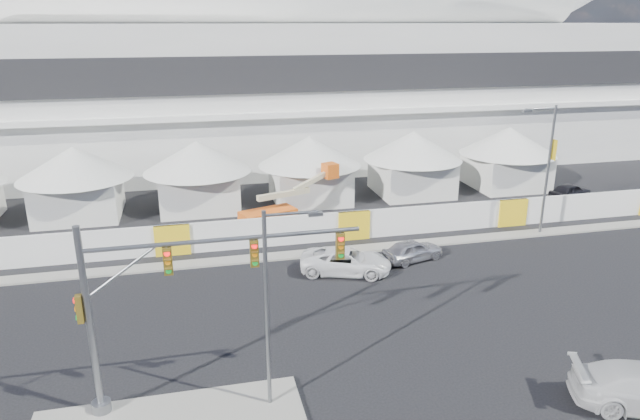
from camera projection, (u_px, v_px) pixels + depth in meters
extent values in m
plane|color=black|center=(314.00, 369.00, 24.48)|extent=(160.00, 160.00, 0.00)
cube|color=gray|center=(551.00, 232.00, 40.34)|extent=(80.00, 1.20, 0.12)
cube|color=silver|center=(302.00, 90.00, 62.81)|extent=(80.00, 24.00, 14.00)
cube|color=black|center=(328.00, 73.00, 50.70)|extent=(68.00, 0.30, 3.20)
cube|color=white|center=(329.00, 113.00, 51.58)|extent=(72.00, 0.80, 0.50)
cube|color=silver|center=(79.00, 197.00, 43.37)|extent=(6.00, 6.00, 3.00)
cone|color=silver|center=(74.00, 162.00, 42.52)|extent=(8.40, 8.40, 2.40)
cube|color=silver|center=(199.00, 189.00, 45.32)|extent=(6.00, 6.00, 3.00)
cone|color=silver|center=(197.00, 156.00, 44.47)|extent=(8.40, 8.40, 2.40)
cube|color=silver|center=(310.00, 182.00, 47.27)|extent=(6.00, 6.00, 3.00)
cone|color=silver|center=(309.00, 151.00, 46.41)|extent=(8.40, 8.40, 2.40)
cube|color=silver|center=(411.00, 176.00, 49.21)|extent=(6.00, 6.00, 3.00)
cone|color=silver|center=(413.00, 145.00, 48.36)|extent=(8.40, 8.40, 2.40)
cube|color=silver|center=(505.00, 170.00, 51.16)|extent=(6.00, 6.00, 3.00)
cone|color=silver|center=(508.00, 141.00, 50.31)|extent=(8.40, 8.40, 2.40)
cube|color=white|center=(353.00, 225.00, 38.86)|extent=(70.00, 0.25, 2.00)
imported|color=#B4B4B9|center=(412.00, 250.00, 35.44)|extent=(2.63, 4.26, 1.36)
imported|color=white|center=(346.00, 261.00, 33.68)|extent=(4.04, 5.85, 1.49)
imported|color=black|center=(570.00, 191.00, 47.55)|extent=(2.97, 4.47, 1.42)
cylinder|color=gray|center=(90.00, 324.00, 20.49)|extent=(0.25, 0.25, 7.47)
cylinder|color=gray|center=(102.00, 406.00, 21.61)|extent=(0.73, 0.73, 0.40)
cylinder|color=gray|center=(226.00, 239.00, 20.70)|extent=(10.04, 0.17, 0.17)
cube|color=#594714|center=(168.00, 261.00, 20.44)|extent=(0.32, 0.22, 1.05)
cube|color=#594714|center=(254.00, 253.00, 21.12)|extent=(0.32, 0.22, 1.05)
cube|color=#594714|center=(340.00, 246.00, 21.83)|extent=(0.32, 0.22, 1.05)
cube|color=#594714|center=(80.00, 309.00, 20.24)|extent=(0.22, 0.32, 1.05)
cylinder|color=slate|center=(267.00, 312.00, 20.92)|extent=(0.16, 0.16, 7.85)
cylinder|color=slate|center=(291.00, 213.00, 19.94)|extent=(1.92, 0.10, 0.10)
cube|color=slate|center=(315.00, 214.00, 20.16)|extent=(0.52, 0.22, 0.13)
cylinder|color=slate|center=(548.00, 172.00, 38.75)|extent=(0.18, 0.18, 8.99)
cylinder|color=slate|center=(541.00, 109.00, 37.15)|extent=(2.20, 0.12, 0.12)
cube|color=slate|center=(527.00, 111.00, 36.97)|extent=(0.60, 0.25, 0.15)
cube|color=yellow|center=(554.00, 150.00, 38.33)|extent=(0.03, 0.60, 1.40)
cube|color=orange|center=(268.00, 218.00, 41.39)|extent=(4.38, 2.99, 1.23)
cube|color=beige|center=(286.00, 196.00, 41.17)|extent=(4.14, 1.74, 0.39)
cube|color=beige|center=(319.00, 185.00, 41.49)|extent=(3.22, 1.38, 1.35)
cube|color=orange|center=(340.00, 176.00, 41.65)|extent=(1.27, 1.27, 1.12)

